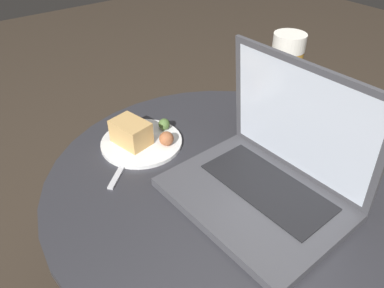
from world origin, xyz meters
name	(u,v)px	position (x,y,z in m)	size (l,w,h in m)	color
table	(223,218)	(0.00, 0.00, 0.36)	(0.76, 0.76, 0.49)	black
laptop	(269,173)	(0.09, 0.03, 0.54)	(0.34, 0.27, 0.26)	#47474C
beer_glass	(282,86)	(-0.06, 0.21, 0.61)	(0.07, 0.07, 0.24)	gold
snack_plate	(139,137)	(-0.21, -0.09, 0.51)	(0.19, 0.19, 0.06)	white
fork	(127,158)	(-0.18, -0.14, 0.49)	(0.13, 0.14, 0.01)	silver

